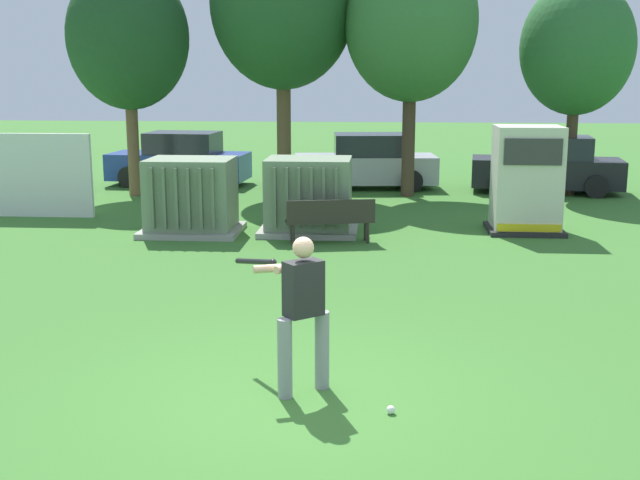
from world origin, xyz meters
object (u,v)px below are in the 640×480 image
object	(u,v)px
transformer_mid_west	(309,197)
batter	(301,306)
generator_enclosure	(526,180)
parked_car_leftmost	(180,160)
parked_car_right_of_center	(548,166)
sports_ball	(391,410)
park_bench	(330,218)
transformer_west	(191,197)
parked_car_left_of_center	(366,163)

from	to	relation	value
transformer_mid_west	batter	size ratio (longest dim) A/B	1.21
batter	generator_enclosure	bearing A→B (deg)	66.96
generator_enclosure	parked_car_leftmost	xyz separation A→B (m)	(-9.32, 6.75, -0.38)
generator_enclosure	parked_car_right_of_center	world-z (taller)	generator_enclosure
batter	sports_ball	bearing A→B (deg)	-28.85
sports_ball	parked_car_right_of_center	world-z (taller)	parked_car_right_of_center
parked_car_leftmost	park_bench	bearing A→B (deg)	-58.13
sports_ball	park_bench	bearing A→B (deg)	97.97
transformer_mid_west	generator_enclosure	world-z (taller)	generator_enclosure
transformer_west	parked_car_leftmost	size ratio (longest dim) A/B	0.49
sports_ball	parked_car_right_of_center	size ratio (longest dim) A/B	0.02
generator_enclosure	batter	distance (m)	10.13
generator_enclosure	parked_car_right_of_center	xyz separation A→B (m)	(1.64, 6.01, -0.38)
batter	parked_car_right_of_center	bearing A→B (deg)	69.92
generator_enclosure	parked_car_left_of_center	world-z (taller)	generator_enclosure
transformer_west	batter	world-z (taller)	batter
sports_ball	parked_car_right_of_center	bearing A→B (deg)	73.76
park_bench	parked_car_left_of_center	distance (m)	8.07
parked_car_leftmost	transformer_mid_west	bearing A→B (deg)	-57.26
transformer_west	transformer_mid_west	xyz separation A→B (m)	(2.52, 0.26, 0.00)
generator_enclosure	parked_car_right_of_center	distance (m)	6.25
transformer_west	generator_enclosure	world-z (taller)	generator_enclosure
transformer_west	parked_car_leftmost	world-z (taller)	same
park_bench	parked_car_right_of_center	world-z (taller)	parked_car_right_of_center
transformer_west	batter	size ratio (longest dim) A/B	1.21
park_bench	sports_ball	xyz separation A→B (m)	(1.16, -8.29, -0.49)
sports_ball	parked_car_right_of_center	distance (m)	16.55
transformer_west	generator_enclosure	bearing A→B (deg)	5.68
batter	parked_car_right_of_center	world-z (taller)	batter
transformer_west	park_bench	bearing A→B (deg)	-15.61
generator_enclosure	batter	size ratio (longest dim) A/B	1.32
batter	transformer_mid_west	bearing A→B (deg)	94.66
park_bench	batter	xyz separation A→B (m)	(0.18, -7.75, 0.44)
transformer_west	sports_ball	xyz separation A→B (m)	(4.22, -9.15, -0.74)
transformer_west	sports_ball	world-z (taller)	transformer_west
generator_enclosure	park_bench	world-z (taller)	generator_enclosure
parked_car_right_of_center	sports_ball	bearing A→B (deg)	-106.24
transformer_mid_west	parked_car_right_of_center	distance (m)	9.05
generator_enclosure	parked_car_leftmost	world-z (taller)	generator_enclosure
transformer_mid_west	batter	xyz separation A→B (m)	(0.72, -8.87, 0.19)
parked_car_left_of_center	transformer_mid_west	bearing A→B (deg)	-98.96
parked_car_leftmost	parked_car_right_of_center	xyz separation A→B (m)	(10.96, -0.74, 0.00)
batter	parked_car_leftmost	bearing A→B (deg)	108.42
park_bench	parked_car_left_of_center	xyz separation A→B (m)	(0.55, 8.05, 0.22)
transformer_mid_west	generator_enclosure	bearing A→B (deg)	5.50
transformer_mid_west	parked_car_left_of_center	size ratio (longest dim) A/B	0.48
park_bench	parked_car_left_of_center	bearing A→B (deg)	86.09
transformer_mid_west	parked_car_leftmost	world-z (taller)	same
park_bench	generator_enclosure	bearing A→B (deg)	20.74
sports_ball	generator_enclosure	bearing A→B (deg)	73.17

